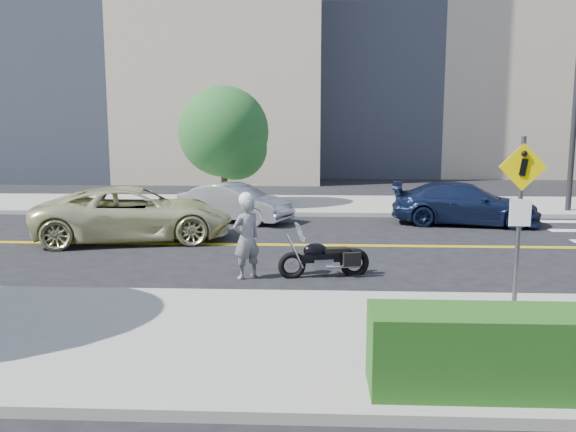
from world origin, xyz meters
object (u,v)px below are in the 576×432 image
(motorcycle, at_px, (325,250))
(suv, at_px, (135,214))
(parked_car_blue, at_px, (465,204))
(pedestrian_sign, at_px, (520,209))
(parked_car_silver, at_px, (235,203))
(motorcyclist, at_px, (246,236))

(motorcycle, xyz_separation_m, suv, (-5.36, 3.84, 0.17))
(motorcycle, xyz_separation_m, parked_car_blue, (4.68, 7.00, 0.08))
(pedestrian_sign, height_order, motorcycle, pedestrian_sign)
(motorcycle, bearing_deg, pedestrian_sign, -56.52)
(suv, bearing_deg, motorcycle, -138.02)
(motorcycle, xyz_separation_m, parked_car_silver, (-2.94, 7.18, 0.04))
(pedestrian_sign, relative_size, parked_car_silver, 0.77)
(motorcycle, relative_size, suv, 0.36)
(motorcyclist, xyz_separation_m, motorcycle, (1.69, 0.22, -0.34))
(parked_car_silver, xyz_separation_m, parked_car_blue, (7.62, -0.18, 0.05))
(motorcycle, distance_m, parked_car_silver, 7.76)
(pedestrian_sign, bearing_deg, motorcyclist, 150.53)
(motorcyclist, bearing_deg, parked_car_silver, -119.78)
(pedestrian_sign, xyz_separation_m, parked_car_silver, (-6.11, 10.15, -1.32))
(suv, distance_m, parked_car_blue, 10.53)
(suv, xyz_separation_m, parked_car_blue, (10.04, 3.16, -0.08))
(motorcyclist, xyz_separation_m, parked_car_silver, (-1.25, 7.40, -0.30))
(motorcycle, bearing_deg, parked_car_silver, 98.78)
(parked_car_silver, bearing_deg, motorcyclist, -146.62)
(pedestrian_sign, xyz_separation_m, motorcyclist, (-4.86, 2.75, -1.02))
(motorcyclist, relative_size, motorcycle, 0.96)
(parked_car_silver, bearing_deg, pedestrian_sign, -125.13)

